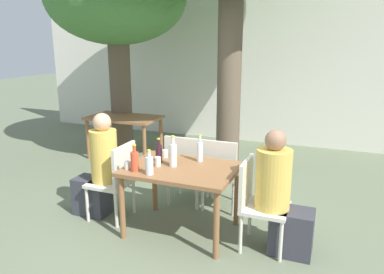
# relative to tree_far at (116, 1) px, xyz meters

# --- Properties ---
(ground_plane) EXTENTS (30.00, 30.00, 0.00)m
(ground_plane) POSITION_rel_tree_far_xyz_m (2.23, -2.41, -2.63)
(ground_plane) COLOR #667056
(cafe_building_wall) EXTENTS (10.00, 0.08, 2.80)m
(cafe_building_wall) POSITION_rel_tree_far_xyz_m (2.23, 1.56, -1.23)
(cafe_building_wall) COLOR white
(cafe_building_wall) RESTS_ON ground_plane
(tree_far) EXTENTS (2.39, 2.39, 3.46)m
(tree_far) POSITION_rel_tree_far_xyz_m (0.00, 0.00, 0.00)
(tree_far) COLOR brown
(tree_far) RESTS_ON ground_plane
(dining_table_front) EXTENTS (1.13, 0.84, 0.73)m
(dining_table_front) POSITION_rel_tree_far_xyz_m (2.23, -2.41, -2.00)
(dining_table_front) COLOR brown
(dining_table_front) RESTS_ON ground_plane
(dining_table_back) EXTENTS (1.22, 0.72, 0.73)m
(dining_table_back) POSITION_rel_tree_far_xyz_m (0.28, -0.37, -2.00)
(dining_table_back) COLOR brown
(dining_table_back) RESTS_ON ground_plane
(patio_chair_0) EXTENTS (0.44, 0.44, 0.89)m
(patio_chair_0) POSITION_rel_tree_far_xyz_m (1.43, -2.41, -2.13)
(patio_chair_0) COLOR beige
(patio_chair_0) RESTS_ON ground_plane
(patio_chair_1) EXTENTS (0.44, 0.44, 0.89)m
(patio_chair_1) POSITION_rel_tree_far_xyz_m (3.02, -2.41, -2.13)
(patio_chair_1) COLOR beige
(patio_chair_1) RESTS_ON ground_plane
(patio_chair_2) EXTENTS (0.44, 0.44, 0.89)m
(patio_chair_2) POSITION_rel_tree_far_xyz_m (2.00, -1.76, -2.13)
(patio_chair_2) COLOR beige
(patio_chair_2) RESTS_ON ground_plane
(patio_chair_3) EXTENTS (0.44, 0.44, 0.89)m
(patio_chair_3) POSITION_rel_tree_far_xyz_m (2.45, -1.76, -2.13)
(patio_chair_3) COLOR beige
(patio_chair_3) RESTS_ON ground_plane
(person_seated_0) EXTENTS (0.55, 0.30, 1.23)m
(person_seated_0) POSITION_rel_tree_far_xyz_m (1.19, -2.41, -2.09)
(person_seated_0) COLOR #383842
(person_seated_0) RESTS_ON ground_plane
(person_seated_1) EXTENTS (0.57, 0.33, 1.21)m
(person_seated_1) POSITION_rel_tree_far_xyz_m (3.26, -2.41, -2.09)
(person_seated_1) COLOR #383842
(person_seated_1) RESTS_ON ground_plane
(soda_bottle_0) EXTENTS (0.08, 0.08, 0.28)m
(soda_bottle_0) POSITION_rel_tree_far_xyz_m (1.84, -2.69, -1.80)
(soda_bottle_0) COLOR #DB4C2D
(soda_bottle_0) RESTS_ON dining_table_front
(water_bottle_1) EXTENTS (0.08, 0.08, 0.33)m
(water_bottle_1) POSITION_rel_tree_far_xyz_m (2.13, -2.41, -1.78)
(water_bottle_1) COLOR silver
(water_bottle_1) RESTS_ON dining_table_front
(water_bottle_2) EXTENTS (0.08, 0.08, 0.25)m
(water_bottle_2) POSITION_rel_tree_far_xyz_m (2.02, -2.72, -1.81)
(water_bottle_2) COLOR silver
(water_bottle_2) RESTS_ON dining_table_front
(water_bottle_3) EXTENTS (0.06, 0.06, 0.30)m
(water_bottle_3) POSITION_rel_tree_far_xyz_m (2.33, -2.16, -1.79)
(water_bottle_3) COLOR silver
(water_bottle_3) RESTS_ON dining_table_front
(wine_bottle_4) EXTENTS (0.07, 0.07, 0.26)m
(wine_bottle_4) POSITION_rel_tree_far_xyz_m (1.93, -2.33, -1.80)
(wine_bottle_4) COLOR #331923
(wine_bottle_4) RESTS_ON dining_table_front
(drinking_glass_0) EXTENTS (0.06, 0.06, 0.09)m
(drinking_glass_0) POSITION_rel_tree_far_xyz_m (1.92, -2.17, -1.86)
(drinking_glass_0) COLOR silver
(drinking_glass_0) RESTS_ON dining_table_front
(drinking_glass_1) EXTENTS (0.07, 0.07, 0.08)m
(drinking_glass_1) POSITION_rel_tree_far_xyz_m (1.74, -2.67, -1.86)
(drinking_glass_1) COLOR silver
(drinking_glass_1) RESTS_ON dining_table_front
(drinking_glass_2) EXTENTS (0.06, 0.06, 0.10)m
(drinking_glass_2) POSITION_rel_tree_far_xyz_m (1.99, -2.47, -1.85)
(drinking_glass_2) COLOR silver
(drinking_glass_2) RESTS_ON dining_table_front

